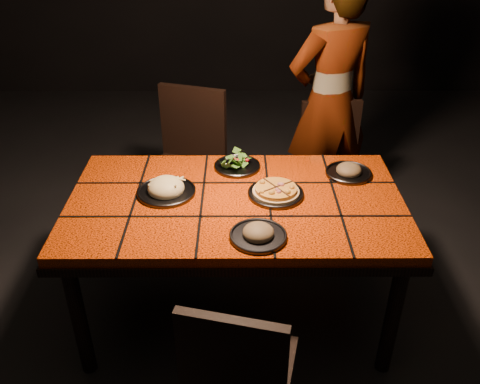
{
  "coord_description": "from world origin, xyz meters",
  "views": [
    {
      "loc": [
        0.01,
        -2.05,
        2.05
      ],
      "look_at": [
        0.02,
        -0.05,
        0.82
      ],
      "focal_mm": 38.0,
      "sensor_mm": 36.0,
      "label": 1
    }
  ],
  "objects_px": {
    "dining_table": "(236,212)",
    "chair_far_left": "(188,154)",
    "chair_far_right": "(330,159)",
    "diner": "(330,103)",
    "chair_near": "(238,371)",
    "plate_pasta": "(166,189)",
    "plate_pizza": "(276,192)"
  },
  "relations": [
    {
      "from": "dining_table",
      "to": "chair_far_left",
      "type": "distance_m",
      "value": 0.9
    },
    {
      "from": "chair_far_right",
      "to": "diner",
      "type": "relative_size",
      "value": 0.51
    },
    {
      "from": "chair_near",
      "to": "diner",
      "type": "distance_m",
      "value": 1.93
    },
    {
      "from": "chair_far_left",
      "to": "diner",
      "type": "bearing_deg",
      "value": 28.26
    },
    {
      "from": "chair_far_left",
      "to": "plate_pasta",
      "type": "relative_size",
      "value": 3.39
    },
    {
      "from": "dining_table",
      "to": "chair_near",
      "type": "distance_m",
      "value": 0.81
    },
    {
      "from": "diner",
      "to": "chair_far_left",
      "type": "bearing_deg",
      "value": -13.25
    },
    {
      "from": "chair_near",
      "to": "plate_pizza",
      "type": "relative_size",
      "value": 2.72
    },
    {
      "from": "plate_pasta",
      "to": "dining_table",
      "type": "bearing_deg",
      "value": -8.87
    },
    {
      "from": "chair_near",
      "to": "diner",
      "type": "height_order",
      "value": "diner"
    },
    {
      "from": "dining_table",
      "to": "chair_far_right",
      "type": "xyz_separation_m",
      "value": [
        0.62,
        0.89,
        -0.18
      ]
    },
    {
      "from": "chair_near",
      "to": "plate_pizza",
      "type": "bearing_deg",
      "value": -89.04
    },
    {
      "from": "dining_table",
      "to": "chair_near",
      "type": "height_order",
      "value": "chair_near"
    },
    {
      "from": "chair_near",
      "to": "plate_pasta",
      "type": "bearing_deg",
      "value": -54.12
    },
    {
      "from": "chair_near",
      "to": "chair_far_left",
      "type": "distance_m",
      "value": 1.67
    },
    {
      "from": "dining_table",
      "to": "plate_pizza",
      "type": "relative_size",
      "value": 5.16
    },
    {
      "from": "plate_pasta",
      "to": "chair_far_left",
      "type": "bearing_deg",
      "value": 87.88
    },
    {
      "from": "chair_far_left",
      "to": "plate_pasta",
      "type": "distance_m",
      "value": 0.82
    },
    {
      "from": "chair_far_right",
      "to": "plate_pasta",
      "type": "distance_m",
      "value": 1.3
    },
    {
      "from": "chair_near",
      "to": "chair_far_left",
      "type": "relative_size",
      "value": 0.88
    },
    {
      "from": "dining_table",
      "to": "chair_far_right",
      "type": "distance_m",
      "value": 1.09
    },
    {
      "from": "chair_far_right",
      "to": "plate_pasta",
      "type": "bearing_deg",
      "value": -141.8
    },
    {
      "from": "dining_table",
      "to": "plate_pizza",
      "type": "distance_m",
      "value": 0.22
    },
    {
      "from": "chair_near",
      "to": "chair_far_left",
      "type": "bearing_deg",
      "value": -65.47
    },
    {
      "from": "dining_table",
      "to": "chair_far_left",
      "type": "height_order",
      "value": "chair_far_left"
    },
    {
      "from": "chair_far_left",
      "to": "chair_far_right",
      "type": "distance_m",
      "value": 0.93
    },
    {
      "from": "chair_near",
      "to": "plate_pizza",
      "type": "height_order",
      "value": "chair_near"
    },
    {
      "from": "plate_pizza",
      "to": "chair_near",
      "type": "bearing_deg",
      "value": -102.56
    },
    {
      "from": "chair_far_left",
      "to": "diner",
      "type": "xyz_separation_m",
      "value": [
        0.91,
        0.17,
        0.28
      ]
    },
    {
      "from": "dining_table",
      "to": "diner",
      "type": "xyz_separation_m",
      "value": [
        0.6,
        1.01,
        0.17
      ]
    },
    {
      "from": "plate_pizza",
      "to": "diner",
      "type": "bearing_deg",
      "value": 67.48
    },
    {
      "from": "dining_table",
      "to": "chair_far_right",
      "type": "bearing_deg",
      "value": 55.22
    }
  ]
}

